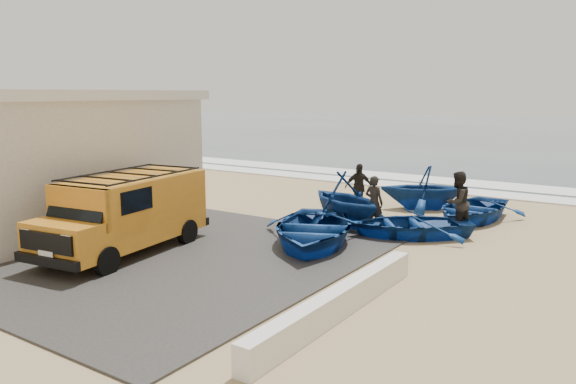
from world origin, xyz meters
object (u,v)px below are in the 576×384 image
Objects in this scene: building at (15,157)px; boat_near_left at (312,229)px; boat_near_right at (410,224)px; boat_mid_left at (345,199)px; boat_mid_right at (471,209)px; fisherman_front at (374,203)px; van at (126,211)px; fisherman_middle at (457,202)px; parapet at (339,302)px; boat_far_left at (423,187)px; fisherman_back at (358,187)px.

boat_near_left is (9.41, 3.04, -1.70)m from building.
boat_mid_left is (-2.32, 0.26, 0.49)m from boat_near_right.
building is 2.42× the size of boat_mid_right.
fisherman_front is (-2.18, -2.95, 0.45)m from boat_mid_right.
boat_mid_left is (3.27, 6.06, -0.28)m from van.
building is 2.58× the size of boat_near_right.
fisherman_front is at bearing -48.01° from fisherman_middle.
boat_mid_right is (0.90, 3.17, 0.03)m from boat_near_right.
parapet is 10.86m from boat_far_left.
boat_mid_right is at bearing -20.45° from boat_mid_left.
boat_far_left reaches higher than boat_near_right.
fisherman_middle is (12.31, 6.71, -1.22)m from building.
building is at bearing -43.45° from fisherman_middle.
fisherman_front is 0.90× the size of fisherman_middle.
building reaches higher than fisherman_back.
building is 4.96× the size of fisherman_middle.
fisherman_back is at bearing -89.81° from fisherman_middle.
boat_near_left is 1.37× the size of boat_mid_left.
boat_near_left is 2.63× the size of fisherman_back.
fisherman_back is (-4.18, 8.98, 0.59)m from parapet.
boat_mid_left is at bearing -55.57° from fisherman_middle.
boat_near_right is 0.94× the size of boat_mid_right.
fisherman_middle reaches higher than boat_far_left.
boat_near_left is at bearing -73.97° from boat_near_right.
fisherman_front is 2.86m from fisherman_back.
parapet is 9.65m from boat_mid_right.
boat_near_right is at bearing -20.99° from fisherman_middle.
van reaches higher than parapet.
parapet is 7.74m from fisherman_middle.
parapet is 1.97× the size of boat_far_left.
building is at bearing -179.57° from fisherman_back.
building is 10.04m from boat_near_left.
fisherman_middle is at bearing 6.68° from boat_far_left.
fisherman_middle is at bearing -149.78° from fisherman_front.
van is 8.10m from boat_near_right.
building reaches higher than boat_far_left.
parapet is at bearing -108.45° from fisherman_back.
parapet is 3.49× the size of fisherman_back.
building is 12.68m from boat_near_right.
boat_mid_right is 2.29× the size of fisherman_front.
boat_mid_left is at bearing 74.69° from boat_near_left.
building is at bearing 175.42° from parapet.
boat_mid_right is at bearing -159.07° from fisherman_middle.
van is at bearing -79.93° from boat_near_right.
boat_near_right is at bearing -68.91° from boat_mid_left.
fisherman_back reaches higher than parapet.
boat_mid_right is at bearing -33.74° from fisherman_back.
boat_mid_left is 4.37m from boat_mid_right.
fisherman_back is (8.32, 7.98, -1.30)m from building.
boat_near_left is at bearing -111.06° from boat_mid_right.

